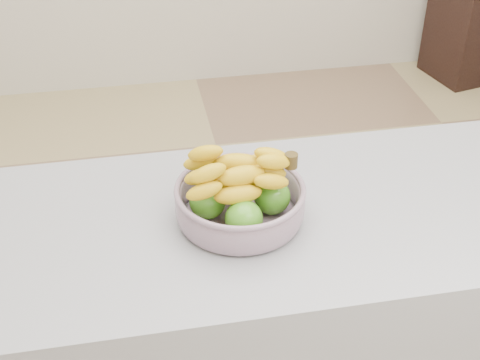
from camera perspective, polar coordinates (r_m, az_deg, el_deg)
The scene contains 3 objects.
ground at distance 2.47m, azimuth 2.46°, elevation -11.93°, with size 4.00×4.00×0.00m, color tan.
counter at distance 1.81m, azimuth 6.51°, elevation -13.78°, with size 2.00×0.60×0.90m, color gray.
fruit_bowl at distance 1.43m, azimuth -0.02°, elevation -1.57°, with size 0.28×0.28×0.16m.
Camera 1 is at (-0.42, -1.65, 1.80)m, focal length 50.00 mm.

